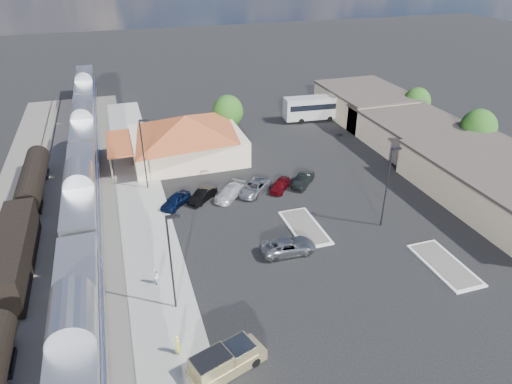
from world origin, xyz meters
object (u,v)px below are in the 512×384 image
object	(u,v)px
pickup_truck	(227,360)
coach_bus	(321,107)
station_depot	(186,137)
suv	(288,246)

from	to	relation	value
pickup_truck	coach_bus	bearing A→B (deg)	-50.17
station_depot	pickup_truck	bearing A→B (deg)	-96.02
coach_bus	suv	bearing A→B (deg)	155.46
suv	coach_bus	bearing A→B (deg)	-27.29
pickup_truck	coach_bus	distance (m)	54.15
suv	coach_bus	distance (m)	39.39
coach_bus	pickup_truck	bearing A→B (deg)	153.03
station_depot	pickup_truck	distance (m)	37.61
pickup_truck	station_depot	bearing A→B (deg)	-24.47
suv	station_depot	bearing A→B (deg)	13.62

